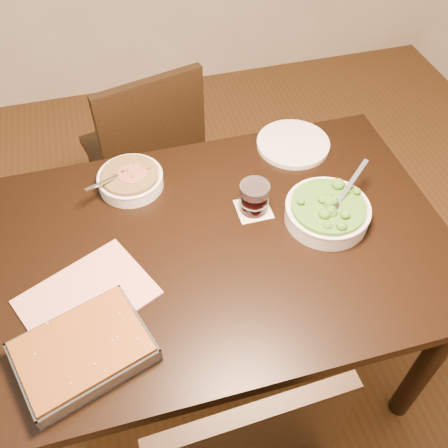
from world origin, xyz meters
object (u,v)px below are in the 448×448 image
dinner_plate (293,144)px  chair_far (147,150)px  table (212,263)px  broccoli_bowl (327,211)px  stew_bowl (130,179)px  wine_tumbler (254,197)px  baking_dish (83,351)px

dinner_plate → chair_far: bearing=139.6°
table → broccoli_bowl: bearing=0.2°
table → stew_bowl: (-0.19, 0.30, 0.12)m
table → wine_tumbler: size_ratio=14.00×
stew_bowl → dinner_plate: size_ratio=0.83×
dinner_plate → wine_tumbler: bearing=-131.5°
broccoli_bowl → dinner_plate: size_ratio=1.03×
stew_bowl → baking_dish: size_ratio=0.58×
broccoli_bowl → table: bearing=-179.8°
baking_dish → dinner_plate: bearing=20.2°
baking_dish → chair_far: bearing=55.6°
table → broccoli_bowl: 0.38m
broccoli_bowl → wine_tumbler: (-0.20, 0.09, 0.02)m
stew_bowl → chair_far: size_ratio=0.23×
stew_bowl → wine_tumbler: bearing=-30.3°
dinner_plate → broccoli_bowl: bearing=-93.8°
baking_dish → chair_far: 1.09m
baking_dish → chair_far: size_ratio=0.40×
wine_tumbler → chair_far: 0.76m
table → baking_dish: (-0.39, -0.26, 0.12)m
broccoli_bowl → dinner_plate: 0.35m
wine_tumbler → chair_far: (-0.25, 0.66, -0.30)m
table → baking_dish: bearing=-145.7°
broccoli_bowl → chair_far: (-0.45, 0.75, -0.28)m
table → dinner_plate: bearing=42.5°
table → stew_bowl: 0.38m
table → chair_far: size_ratio=1.55×
baking_dish → table: bearing=15.9°
baking_dish → stew_bowl: bearing=52.5°
stew_bowl → baking_dish: bearing=-109.1°
broccoli_bowl → dinner_plate: (0.02, 0.35, -0.03)m
dinner_plate → chair_far: chair_far is taller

